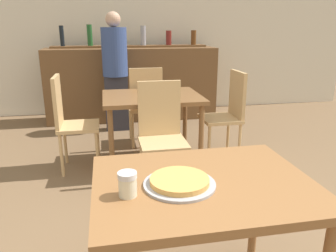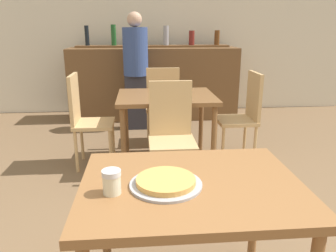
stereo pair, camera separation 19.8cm
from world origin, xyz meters
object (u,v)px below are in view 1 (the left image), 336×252
Objects in this scene: chair_far_side_back at (145,102)px; chair_far_side_front at (161,130)px; person_standing at (115,69)px; cheese_shaker at (128,184)px; chair_far_side_left at (69,118)px; pizza_tray at (179,182)px; chair_far_side_right at (228,110)px.

chair_far_side_front is at bearing 90.00° from chair_far_side_back.
cheese_shaker is at bearing -91.33° from person_standing.
chair_far_side_left is at bearing -111.74° from person_standing.
person_standing is at bearing -66.70° from chair_far_side_back.
chair_far_side_back is 0.86m from person_standing.
pizza_tray is 3.28m from person_standing.
chair_far_side_back is 1.00m from chair_far_side_left.
chair_far_side_right is at bearing -48.43° from person_standing.
chair_far_side_front is 1.12m from chair_far_side_back.
chair_far_side_right is 2.99× the size of pizza_tray.
chair_far_side_front is 1.00m from chair_far_side_left.
person_standing is at bearing -21.74° from chair_far_side_left.
chair_far_side_front reaches higher than cheese_shaker.
pizza_tray is (0.67, -1.98, 0.21)m from chair_far_side_left.
person_standing reaches higher than pizza_tray.
chair_far_side_left is at bearing 108.72° from pizza_tray.
chair_far_side_back is 9.15× the size of cheese_shaker.
chair_far_side_left is (-0.83, 0.56, 0.00)m from chair_far_side_front.
chair_far_side_right is (0.83, 0.56, 0.00)m from chair_far_side_front.
chair_far_side_front and chair_far_side_left have the same top height.
chair_far_side_front is at bearing 83.52° from pizza_tray.
cheese_shaker is (-0.39, -1.47, 0.25)m from chair_far_side_front.
chair_far_side_back is 1.00× the size of chair_far_side_right.
person_standing is at bearing 88.67° from cheese_shaker.
cheese_shaker is at bearing -104.99° from chair_far_side_front.
pizza_tray is at bearing 11.90° from cheese_shaker.
chair_far_side_front is at bearing 75.01° from cheese_shaker.
chair_far_side_right is at bearing 63.35° from pizza_tray.
chair_far_side_front is 0.60× the size of person_standing.
chair_far_side_front is 1.00× the size of chair_far_side_back.
person_standing is (-0.15, 3.27, 0.11)m from pizza_tray.
chair_far_side_front is 9.15× the size of cheese_shaker.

